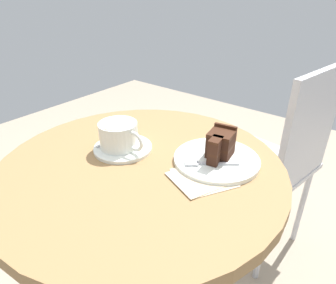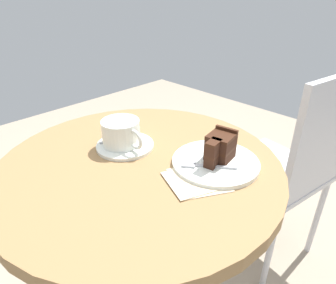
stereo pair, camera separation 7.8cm
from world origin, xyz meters
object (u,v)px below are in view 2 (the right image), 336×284
coffee_cup (121,132)px  cafe_chair (294,162)px  cake_slice (219,147)px  teaspoon (118,135)px  fork (202,166)px  cake_plate (215,162)px  napkin (196,180)px  saucer (125,145)px

coffee_cup → cafe_chair: (0.26, 0.60, -0.24)m
cake_slice → teaspoon: bearing=-161.3°
teaspoon → fork: 0.29m
teaspoon → cake_slice: size_ratio=1.02×
cake_plate → napkin: 0.09m
cafe_chair → cake_slice: bearing=7.2°
saucer → coffee_cup: bearing=-138.5°
cake_slice → cake_plate: bearing=-96.1°
teaspoon → fork: fork is taller
coffee_cup → cake_slice: bearing=26.5°
cake_plate → cake_slice: bearing=83.9°
napkin → cafe_chair: cafe_chair is taller
fork → coffee_cup: bearing=-21.7°
coffee_cup → cafe_chair: size_ratio=0.16×
cake_plate → cafe_chair: size_ratio=0.25×
cake_plate → cafe_chair: cafe_chair is taller
coffee_cup → fork: 0.24m
cake_slice → saucer: bearing=-153.9°
cake_slice → cafe_chair: size_ratio=0.12×
cake_slice → napkin: 0.11m
saucer → cake_plate: 0.26m
coffee_cup → cake_plate: coffee_cup is taller
saucer → napkin: (0.24, 0.02, -0.00)m
cake_plate → cake_slice: (0.00, 0.01, 0.04)m
cake_slice → cafe_chair: cafe_chair is taller
saucer → fork: size_ratio=1.39×
cake_slice → fork: bearing=-97.3°
teaspoon → cake_slice: (0.29, 0.10, 0.03)m
fork → saucer: bearing=-22.5°
napkin → fork: bearing=110.8°
saucer → teaspoon: 0.06m
cafe_chair → napkin: bearing=8.6°
fork → napkin: 0.05m
coffee_cup → cake_slice: (0.24, 0.12, 0.00)m
coffee_cup → napkin: size_ratio=0.81×
fork → teaspoon: bearing=-28.6°
teaspoon → napkin: 0.30m
coffee_cup → fork: size_ratio=1.22×
coffee_cup → cake_plate: 0.27m
saucer → cafe_chair: 0.68m
teaspoon → saucer: bearing=-113.1°
saucer → napkin: 0.24m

